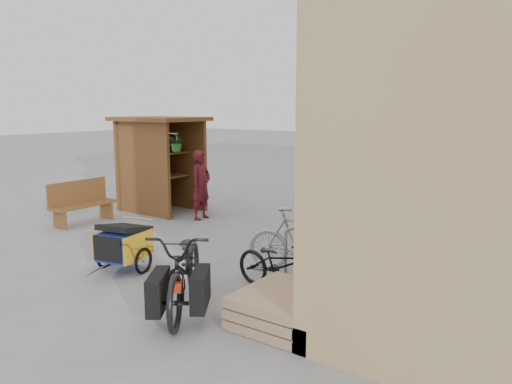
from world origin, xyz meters
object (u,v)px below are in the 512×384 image
Objects in this scene: kiosk at (158,151)px; bike_2 at (348,233)px; pallet_stack at (284,307)px; cargo_bike at (186,269)px; bike_1 at (300,241)px; bike_0 at (280,265)px; bike_5 at (375,212)px; shopping_carts at (456,190)px; bike_4 at (363,217)px; bike_7 at (391,202)px; bench at (81,202)px; child_trailer at (123,243)px; bike_3 at (354,224)px; person_kiosk at (201,185)px; bike_6 at (396,212)px.

kiosk reaches higher than bike_2.
kiosk reaches higher than pallet_stack.
cargo_bike is 1.25× the size of bike_1.
bike_5 reaches higher than bike_0.
bike_1 is (-0.80, -6.35, -0.04)m from shopping_carts.
bike_2 is 1.56m from bike_5.
bike_2 is 1.00m from bike_4.
bike_7 is (-0.87, -2.22, -0.06)m from shopping_carts.
cargo_bike is at bearing -162.79° from pallet_stack.
bench is 5.85m from cargo_bike.
child_trailer is 0.81× the size of bike_1.
kiosk is at bearing 148.34° from pallet_stack.
shopping_carts is 4.05m from bike_4.
child_trailer is at bearing 144.97° from bike_7.
child_trailer is at bearing -50.36° from kiosk.
pallet_stack is at bearing -169.64° from bike_1.
kiosk is at bearing 117.66° from child_trailer.
bike_2 is 0.91× the size of bike_3.
bike_7 is at bearing -13.41° from bike_1.
person_kiosk is 4.13m from bike_3.
bench is 9.15m from shopping_carts.
bike_1 is at bearing 114.65° from pallet_stack.
bike_6 is at bearing 28.42° from bench.
bench is 1.01× the size of bike_2.
bench is 7.07m from bike_6.
bike_2 is at bearing 6.98° from bike_0.
cargo_bike is 2.20m from bike_1.
bike_3 reaches higher than bike_5.
bike_3 is 2.51m from bike_7.
bike_3 is at bearing 7.02° from bike_0.
bike_2 is at bearing -157.71° from bike_5.
bike_3 is (-0.03, 2.55, 0.10)m from bike_0.
person_kiosk is 5.08m from bike_0.
cargo_bike reaches higher than bike_1.
bike_3 is (2.61, 3.19, 0.06)m from child_trailer.
shopping_carts is 1.13× the size of bike_5.
bike_2 is 0.94× the size of bike_5.
kiosk is 1.57× the size of bike_0.
bike_0 is 3.86m from bike_5.
bench is 0.92× the size of bike_7.
bike_3 reaches higher than shopping_carts.
person_kiosk reaches higher than shopping_carts.
pallet_stack is 4.21m from bike_4.
child_trailer is at bearing 123.96° from bike_3.
person_kiosk is 0.93× the size of bike_1.
bike_2 is at bearing -97.14° from shopping_carts.
bike_2 is 2.21m from bike_6.
bike_6 reaches higher than pallet_stack.
bike_4 is (-0.18, 3.29, 0.08)m from bike_0.
bike_5 is (-0.17, 3.86, 0.08)m from bike_0.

